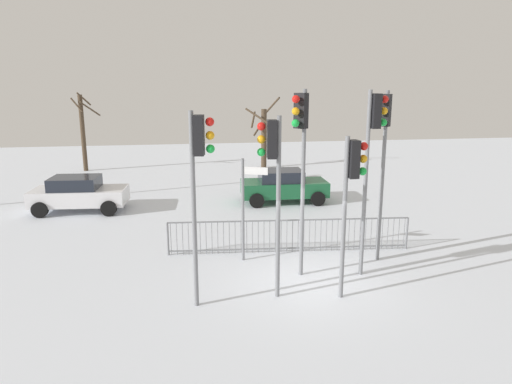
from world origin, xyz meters
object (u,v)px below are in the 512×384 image
traffic_light_mid_left (199,166)px  bare_tree_left (83,131)px  traffic_light_foreground_left (352,181)px  car_green_mid (283,185)px  car_white_far (79,193)px  traffic_light_rear_left (383,139)px  traffic_light_foreground_right (372,143)px  traffic_light_rear_right (301,143)px  traffic_light_mid_right (273,167)px  direction_sign_post (245,204)px  bare_tree_centre (263,135)px

traffic_light_mid_left → bare_tree_left: size_ratio=0.98×
traffic_light_foreground_left → car_green_mid: bearing=174.9°
car_white_far → bare_tree_left: size_ratio=0.83×
traffic_light_rear_left → traffic_light_foreground_right: bearing=95.9°
traffic_light_rear_left → car_white_far: (-10.04, 7.22, -2.92)m
traffic_light_foreground_right → traffic_light_mid_left: 4.78m
traffic_light_rear_right → car_green_mid: (1.34, 8.17, -2.96)m
traffic_light_foreground_right → traffic_light_mid_right: (-2.88, -0.99, -0.40)m
car_white_far → bare_tree_left: (-1.56, 9.60, 1.69)m
traffic_light_foreground_right → car_white_far: bearing=-134.8°
traffic_light_mid_right → bare_tree_left: bare_tree_left is taller
direction_sign_post → traffic_light_foreground_right: bearing=-4.9°
traffic_light_rear_left → traffic_light_mid_left: traffic_light_rear_left is taller
traffic_light_rear_right → car_white_far: size_ratio=1.31×
traffic_light_rear_right → traffic_light_foreground_left: (0.89, -1.42, -0.76)m
car_green_mid → bare_tree_centre: (0.60, 8.78, 1.32)m
direction_sign_post → car_white_far: 9.04m
traffic_light_rear_right → traffic_light_foreground_left: size_ratio=1.26×
traffic_light_rear_left → car_white_far: size_ratio=1.29×
bare_tree_left → bare_tree_centre: 10.96m
bare_tree_left → bare_tree_centre: (10.94, -0.63, -0.37)m
traffic_light_foreground_right → bare_tree_centre: (0.03, 17.09, -1.63)m
traffic_light_foreground_left → traffic_light_mid_right: traffic_light_mid_right is taller
traffic_light_mid_right → car_white_far: 11.46m
traffic_light_foreground_right → car_green_mid: traffic_light_foreground_right is taller
traffic_light_rear_left → bare_tree_left: 20.47m
car_white_far → car_green_mid: 8.77m
traffic_light_foreground_right → direction_sign_post: (-3.21, 1.55, -1.97)m
traffic_light_mid_right → bare_tree_centre: bearing=-3.3°
traffic_light_rear_right → car_green_mid: size_ratio=1.33×
traffic_light_mid_right → car_green_mid: (2.31, 9.30, -2.55)m
traffic_light_foreground_right → traffic_light_rear_left: 1.14m
traffic_light_rear_right → traffic_light_foreground_right: 1.91m
traffic_light_rear_right → bare_tree_centre: (1.94, 16.96, -1.64)m
traffic_light_foreground_left → traffic_light_rear_left: traffic_light_rear_left is taller
traffic_light_foreground_right → direction_sign_post: size_ratio=1.63×
traffic_light_mid_right → bare_tree_left: bearing=29.1°
traffic_light_mid_left → car_white_far: size_ratio=1.19×
car_green_mid → bare_tree_left: 14.08m
traffic_light_rear_right → bare_tree_left: bearing=-15.3°
traffic_light_mid_right → traffic_light_mid_left: (-1.74, -0.22, 0.10)m
traffic_light_mid_right → traffic_light_mid_left: size_ratio=0.97×
bare_tree_left → traffic_light_foreground_left: bearing=-62.5°
traffic_light_foreground_left → traffic_light_mid_left: bearing=-93.7°
traffic_light_foreground_right → bare_tree_left: (-10.90, 17.72, -1.26)m
car_green_mid → bare_tree_centre: size_ratio=0.87×
traffic_light_rear_right → bare_tree_centre: traffic_light_rear_right is taller
bare_tree_left → car_green_mid: bearing=-42.3°
traffic_light_foreground_left → direction_sign_post: bearing=-144.7°
traffic_light_foreground_left → traffic_light_mid_right: 1.92m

